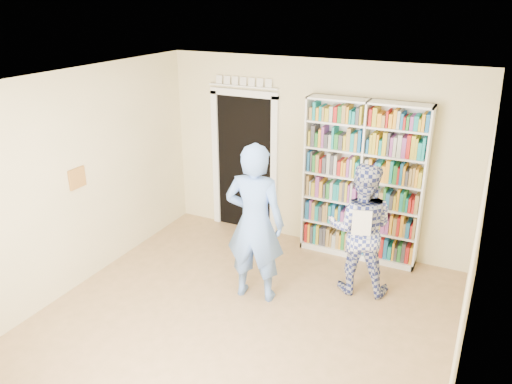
# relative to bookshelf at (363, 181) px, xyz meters

# --- Properties ---
(floor) EXTENTS (5.00, 5.00, 0.00)m
(floor) POSITION_rel_bookshelf_xyz_m (-0.77, -2.34, -1.13)
(floor) COLOR olive
(floor) RESTS_ON ground
(ceiling) EXTENTS (5.00, 5.00, 0.00)m
(ceiling) POSITION_rel_bookshelf_xyz_m (-0.77, -2.34, 1.57)
(ceiling) COLOR white
(ceiling) RESTS_ON wall_back
(wall_back) EXTENTS (4.50, 0.00, 4.50)m
(wall_back) POSITION_rel_bookshelf_xyz_m (-0.77, 0.16, 0.22)
(wall_back) COLOR beige
(wall_back) RESTS_ON floor
(wall_left) EXTENTS (0.00, 5.00, 5.00)m
(wall_left) POSITION_rel_bookshelf_xyz_m (-3.02, -2.34, 0.22)
(wall_left) COLOR beige
(wall_left) RESTS_ON floor
(wall_right) EXTENTS (0.00, 5.00, 5.00)m
(wall_right) POSITION_rel_bookshelf_xyz_m (1.48, -2.34, 0.22)
(wall_right) COLOR beige
(wall_right) RESTS_ON floor
(bookshelf) EXTENTS (1.62, 0.30, 2.23)m
(bookshelf) POSITION_rel_bookshelf_xyz_m (0.00, 0.00, 0.00)
(bookshelf) COLOR white
(bookshelf) RESTS_ON floor
(doorway) EXTENTS (1.10, 0.08, 2.43)m
(doorway) POSITION_rel_bookshelf_xyz_m (-1.87, 0.13, 0.05)
(doorway) COLOR black
(doorway) RESTS_ON floor
(wall_art) EXTENTS (0.03, 0.25, 0.25)m
(wall_art) POSITION_rel_bookshelf_xyz_m (-3.00, -2.14, 0.27)
(wall_art) COLOR brown
(wall_art) RESTS_ON wall_left
(man_blue) EXTENTS (0.77, 0.56, 1.96)m
(man_blue) POSITION_rel_bookshelf_xyz_m (-0.87, -1.56, -0.15)
(man_blue) COLOR #6089D6
(man_blue) RESTS_ON floor
(man_plaid) EXTENTS (0.92, 0.78, 1.68)m
(man_plaid) POSITION_rel_bookshelf_xyz_m (0.22, -0.88, -0.29)
(man_plaid) COLOR navy
(man_plaid) RESTS_ON floor
(paper_sheet) EXTENTS (0.21, 0.07, 0.31)m
(paper_sheet) POSITION_rel_bookshelf_xyz_m (0.30, -1.15, -0.08)
(paper_sheet) COLOR white
(paper_sheet) RESTS_ON man_plaid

